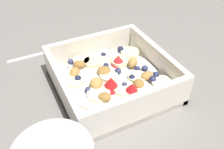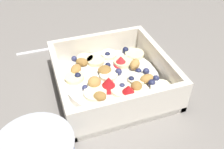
% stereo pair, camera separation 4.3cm
% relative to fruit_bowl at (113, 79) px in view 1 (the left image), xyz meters
% --- Properties ---
extents(ground_plane, '(2.40, 2.40, 0.00)m').
position_rel_fruit_bowl_xyz_m(ground_plane, '(0.02, 0.02, -0.02)').
color(ground_plane, gray).
extents(fruit_bowl, '(0.19, 0.19, 0.06)m').
position_rel_fruit_bowl_xyz_m(fruit_bowl, '(0.00, 0.00, 0.00)').
color(fruit_bowl, white).
rests_on(fruit_bowl, ground).
extents(spoon, '(0.03, 0.17, 0.01)m').
position_rel_fruit_bowl_xyz_m(spoon, '(0.17, 0.04, -0.02)').
color(spoon, silver).
rests_on(spoon, ground).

